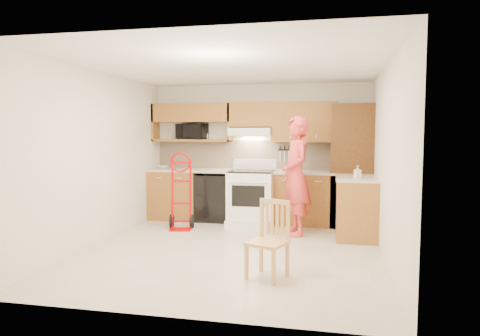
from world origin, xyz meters
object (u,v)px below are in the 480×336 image
(person, at_px, (296,176))
(hand_truck, at_px, (181,195))
(range, at_px, (251,193))
(microwave, at_px, (192,131))
(dining_chair, at_px, (267,240))

(person, bearing_deg, hand_truck, -112.30)
(range, bearing_deg, hand_truck, -155.41)
(range, relative_size, person, 0.61)
(range, bearing_deg, person, -31.69)
(person, height_order, hand_truck, person)
(range, distance_m, person, 1.02)
(microwave, height_order, hand_truck, microwave)
(hand_truck, distance_m, dining_chair, 2.79)
(microwave, distance_m, person, 2.35)
(microwave, xyz_separation_m, hand_truck, (0.11, -0.97, -1.06))
(microwave, height_order, range, microwave)
(microwave, distance_m, dining_chair, 3.84)
(range, distance_m, hand_truck, 1.21)
(person, distance_m, dining_chair, 2.22)
(dining_chair, bearing_deg, microwave, 141.07)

